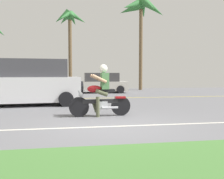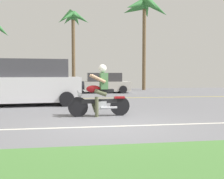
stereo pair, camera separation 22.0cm
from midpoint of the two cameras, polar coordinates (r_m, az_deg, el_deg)
ground at (r=10.18m, az=-2.68°, el=-4.62°), size 56.00×30.00×0.04m
lane_line_near at (r=7.05m, az=0.08°, el=-7.99°), size 50.40×0.12×0.01m
lane_line_far at (r=15.19m, az=-4.70°, el=-1.90°), size 50.40×0.12×0.01m
motorcyclist at (r=8.68m, az=-1.93°, el=-1.06°), size 2.05×0.67×1.71m
suv_nearby at (r=12.36m, az=-17.15°, el=1.33°), size 4.93×2.38×2.04m
parked_car_1 at (r=19.84m, az=-19.09°, el=1.28°), size 3.86×2.06×1.58m
parked_car_2 at (r=19.58m, az=-1.92°, el=1.32°), size 4.32×1.91×1.48m
palm_tree_0 at (r=24.01m, az=7.34°, el=16.68°), size 4.39×4.52×8.18m
palm_tree_2 at (r=22.96m, az=-8.21°, el=14.02°), size 2.85×2.84×6.78m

